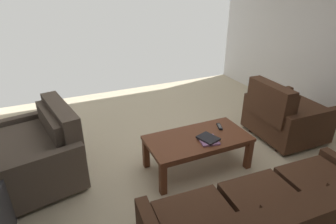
% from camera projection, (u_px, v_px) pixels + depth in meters
% --- Properties ---
extents(ground_plane, '(5.07, 5.58, 0.01)m').
position_uv_depth(ground_plane, '(186.00, 161.00, 3.51)').
color(ground_plane, beige).
extents(sofa_main, '(2.06, 0.89, 0.79)m').
position_uv_depth(sofa_main, '(274.00, 223.00, 2.17)').
color(sofa_main, black).
rests_on(sofa_main, ground).
extents(loveseat_near, '(0.98, 1.26, 0.84)m').
position_uv_depth(loveseat_near, '(42.00, 149.00, 3.10)').
color(loveseat_near, black).
rests_on(loveseat_near, ground).
extents(coffee_table, '(1.21, 0.62, 0.42)m').
position_uv_depth(coffee_table, '(198.00, 142.00, 3.24)').
color(coffee_table, brown).
rests_on(coffee_table, ground).
extents(armchair_side, '(0.91, 0.96, 0.86)m').
position_uv_depth(armchair_side, '(284.00, 115.00, 3.89)').
color(armchair_side, black).
rests_on(armchair_side, ground).
extents(book_stack, '(0.24, 0.28, 0.04)m').
position_uv_depth(book_stack, '(208.00, 139.00, 3.13)').
color(book_stack, '#996699').
rests_on(book_stack, coffee_table).
extents(tv_remote, '(0.10, 0.17, 0.02)m').
position_uv_depth(tv_remote, '(220.00, 126.00, 3.42)').
color(tv_remote, black).
rests_on(tv_remote, coffee_table).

